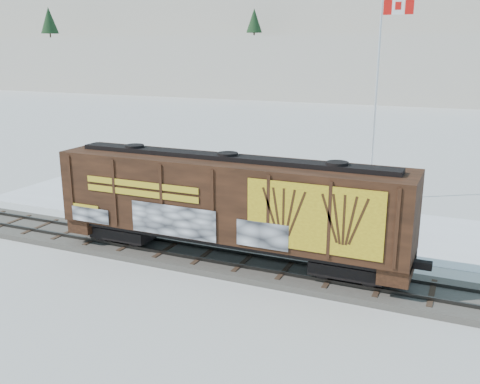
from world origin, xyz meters
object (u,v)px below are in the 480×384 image
at_px(hopper_railcar, 228,201).
at_px(car_white, 289,214).
at_px(car_silver, 170,193).
at_px(flagpole, 376,127).
at_px(car_dark, 353,218).

height_order(hopper_railcar, car_white, hopper_railcar).
xyz_separation_m(car_silver, car_white, (8.30, -1.21, 0.06)).
height_order(flagpole, car_dark, flagpole).
height_order(flagpole, car_silver, flagpole).
bearing_deg(car_dark, car_silver, 68.56).
relative_size(hopper_railcar, car_dark, 3.01).
distance_m(hopper_railcar, car_white, 6.35).
bearing_deg(car_silver, car_white, -90.02).
xyz_separation_m(flagpole, car_silver, (-11.32, -6.48, -3.99)).
relative_size(flagpole, car_silver, 2.85).
distance_m(flagpole, car_dark, 7.95).
distance_m(flagpole, car_silver, 13.64).
distance_m(car_silver, car_white, 8.39).
height_order(car_white, car_dark, car_white).
relative_size(hopper_railcar, car_white, 3.21).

